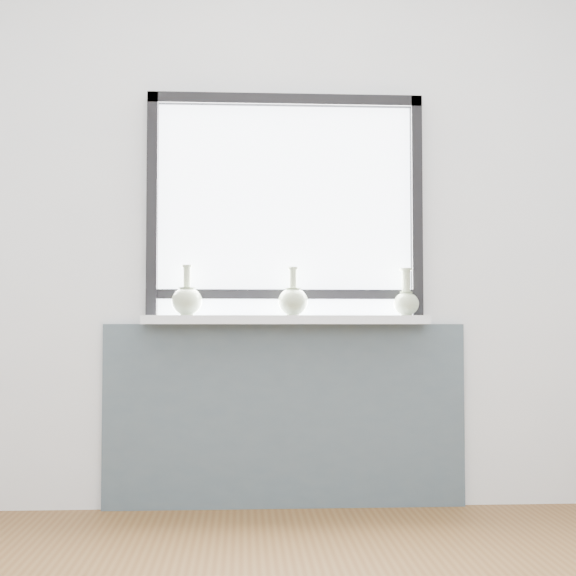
{
  "coord_description": "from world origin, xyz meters",
  "views": [
    {
      "loc": [
        -0.2,
        -2.0,
        0.85
      ],
      "look_at": [
        0.0,
        1.55,
        1.02
      ],
      "focal_mm": 50.0,
      "sensor_mm": 36.0,
      "label": 1
    }
  ],
  "objects": [
    {
      "name": "windowsill",
      "position": [
        0.0,
        1.71,
        0.88
      ],
      "size": [
        1.32,
        0.18,
        0.04
      ],
      "primitive_type": "cube",
      "color": "white",
      "rests_on": "apron_panel"
    },
    {
      "name": "vase_b",
      "position": [
        0.03,
        1.69,
        0.97
      ],
      "size": [
        0.14,
        0.14,
        0.22
      ],
      "rotation": [
        0.0,
        0.0,
        -0.34
      ],
      "color": "#A6B791",
      "rests_on": "windowsill"
    },
    {
      "name": "back_wall",
      "position": [
        0.0,
        1.81,
        1.3
      ],
      "size": [
        3.6,
        0.02,
        2.6
      ],
      "primitive_type": "cube",
      "color": "silver",
      "rests_on": "ground"
    },
    {
      "name": "vase_a",
      "position": [
        -0.46,
        1.7,
        0.97
      ],
      "size": [
        0.14,
        0.14,
        0.23
      ],
      "rotation": [
        0.0,
        0.0,
        -0.37
      ],
      "color": "#A6B791",
      "rests_on": "windowsill"
    },
    {
      "name": "window",
      "position": [
        0.0,
        1.77,
        1.44
      ],
      "size": [
        1.3,
        0.06,
        1.05
      ],
      "color": "black",
      "rests_on": "windowsill"
    },
    {
      "name": "apron_panel",
      "position": [
        0.0,
        1.78,
        0.43
      ],
      "size": [
        1.7,
        0.03,
        0.86
      ],
      "primitive_type": "cube",
      "color": "#414F57",
      "rests_on": "ground"
    },
    {
      "name": "vase_c",
      "position": [
        0.56,
        1.69,
        0.97
      ],
      "size": [
        0.12,
        0.12,
        0.22
      ],
      "rotation": [
        0.0,
        0.0,
        -0.05
      ],
      "color": "#A6B791",
      "rests_on": "windowsill"
    }
  ]
}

